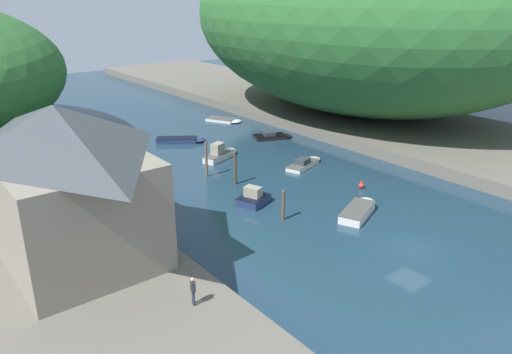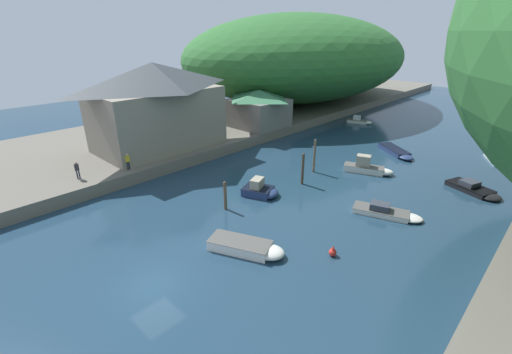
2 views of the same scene
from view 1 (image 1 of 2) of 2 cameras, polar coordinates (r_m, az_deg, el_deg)
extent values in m
plane|color=#1E384C|center=(58.14, -7.34, 3.12)|extent=(130.00, 130.00, 0.00)
cube|color=#666056|center=(73.58, 9.78, 7.21)|extent=(22.00, 120.00, 1.26)
ellipsoid|color=#2D662D|center=(71.17, 12.40, 17.52)|extent=(39.11, 54.75, 25.54)
cube|color=gray|center=(34.32, -20.91, -2.47)|extent=(8.28, 13.66, 6.77)
pyramid|color=#3D4247|center=(32.85, -21.96, 5.25)|extent=(8.95, 14.75, 2.82)
cube|color=slate|center=(48.97, -24.02, 2.03)|extent=(6.97, 6.77, 3.87)
pyramid|color=#38704C|center=(48.29, -24.46, 4.93)|extent=(7.52, 7.32, 1.30)
cube|color=silver|center=(54.34, -4.28, 2.36)|extent=(4.28, 2.77, 0.67)
ellipsoid|color=silver|center=(55.92, -3.10, 2.92)|extent=(2.37, 1.98, 0.67)
cube|color=#504E4A|center=(54.23, -4.29, 2.71)|extent=(4.36, 2.82, 0.03)
cube|color=#9E937F|center=(53.96, -4.38, 3.26)|extent=(1.67, 1.43, 1.19)
cube|color=navy|center=(61.18, -9.06, 4.19)|extent=(4.85, 4.16, 0.55)
ellipsoid|color=navy|center=(60.94, -6.84, 4.24)|extent=(2.87, 2.71, 0.55)
cube|color=black|center=(61.10, -9.07, 4.45)|extent=(4.95, 4.24, 0.03)
cube|color=white|center=(70.79, -3.97, 6.57)|extent=(3.74, 4.53, 0.37)
ellipsoid|color=white|center=(69.87, -2.52, 6.41)|extent=(2.73, 2.71, 0.37)
cube|color=#525252|center=(70.74, -3.97, 6.72)|extent=(3.81, 4.62, 0.03)
cube|color=silver|center=(66.50, -21.49, 4.30)|extent=(3.32, 2.04, 0.50)
ellipsoid|color=silver|center=(67.31, -20.41, 4.63)|extent=(1.81, 1.55, 0.50)
cube|color=#504E4A|center=(66.43, -21.52, 4.52)|extent=(3.38, 2.09, 0.03)
cube|color=silver|center=(66.30, -21.62, 4.76)|extent=(1.28, 1.13, 0.67)
cube|color=navy|center=(42.91, -0.28, -2.67)|extent=(3.12, 2.78, 0.69)
ellipsoid|color=navy|center=(43.92, 0.60, -2.10)|extent=(1.88, 2.24, 0.69)
cube|color=black|center=(42.77, -0.28, -2.23)|extent=(3.18, 2.84, 0.03)
cube|color=#9E937F|center=(42.54, -0.34, -1.72)|extent=(1.34, 1.63, 0.91)
cube|color=black|center=(61.98, 1.59, 4.59)|extent=(4.32, 3.33, 0.42)
ellipsoid|color=black|center=(62.58, 3.26, 4.73)|extent=(2.50, 2.53, 0.42)
cube|color=black|center=(61.91, 1.59, 4.80)|extent=(4.40, 3.40, 0.03)
cube|color=#333842|center=(61.81, 1.49, 5.00)|extent=(1.78, 1.84, 0.50)
cube|color=silver|center=(52.09, 5.36, 1.35)|extent=(4.60, 2.92, 0.40)
ellipsoid|color=silver|center=(53.90, 6.45, 1.98)|extent=(2.54, 2.16, 0.40)
cube|color=#504E4A|center=(52.02, 5.37, 1.58)|extent=(4.70, 2.97, 0.03)
cube|color=#333842|center=(51.82, 5.31, 1.81)|extent=(1.79, 1.56, 0.56)
cube|color=silver|center=(41.44, 11.48, -3.98)|extent=(4.59, 3.29, 0.69)
ellipsoid|color=silver|center=(43.31, 12.34, -2.94)|extent=(2.61, 2.38, 0.69)
cube|color=#504E4A|center=(41.29, 11.52, -3.53)|extent=(4.68, 3.36, 0.03)
cylinder|color=brown|center=(39.75, 3.13, -3.32)|extent=(0.27, 0.27, 2.40)
sphere|color=brown|center=(39.25, 3.17, -1.65)|extent=(0.24, 0.24, 0.24)
cylinder|color=#4C3D2D|center=(46.87, -2.40, 0.91)|extent=(0.28, 0.28, 3.04)
sphere|color=#4C3D2D|center=(46.37, -2.43, 2.74)|extent=(0.25, 0.25, 0.25)
cylinder|color=brown|center=(48.94, -5.70, 1.97)|extent=(0.25, 0.25, 3.49)
sphere|color=brown|center=(48.40, -5.77, 3.98)|extent=(0.23, 0.23, 0.23)
sphere|color=red|center=(47.30, 11.95, -0.97)|extent=(0.53, 0.53, 0.53)
cone|color=red|center=(47.16, 11.99, -0.52)|extent=(0.26, 0.26, 0.26)
cylinder|color=#282D3D|center=(27.88, -7.12, -13.65)|extent=(0.13, 0.13, 0.85)
cylinder|color=#282D3D|center=(28.03, -7.22, -13.46)|extent=(0.13, 0.13, 0.85)
cube|color=#2D2D33|center=(27.55, -7.23, -12.29)|extent=(0.32, 0.43, 0.62)
sphere|color=tan|center=(27.32, -7.27, -11.55)|extent=(0.22, 0.22, 0.22)
cylinder|color=#282D3D|center=(31.63, -9.22, -9.28)|extent=(0.13, 0.13, 0.85)
cylinder|color=#282D3D|center=(31.77, -9.36, -9.15)|extent=(0.13, 0.13, 0.85)
cube|color=gold|center=(31.35, -9.37, -8.05)|extent=(0.24, 0.39, 0.62)
sphere|color=beige|center=(31.15, -9.41, -7.37)|extent=(0.22, 0.22, 0.22)
camera|label=2|loc=(45.10, 39.43, 11.95)|focal=24.00mm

